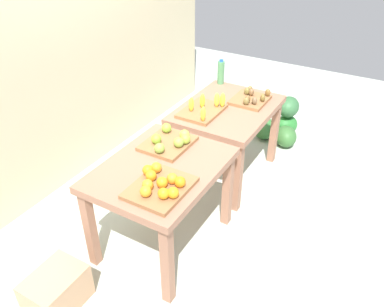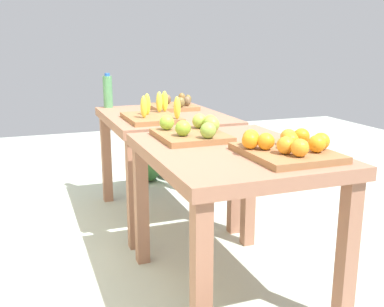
{
  "view_description": "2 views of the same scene",
  "coord_description": "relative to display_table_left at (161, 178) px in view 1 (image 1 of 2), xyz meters",
  "views": [
    {
      "loc": [
        -2.48,
        -1.38,
        2.4
      ],
      "look_at": [
        -0.08,
        0.01,
        0.59
      ],
      "focal_mm": 36.72,
      "sensor_mm": 36.0,
      "label": 1
    },
    {
      "loc": [
        -2.46,
        0.92,
        1.24
      ],
      "look_at": [
        -0.0,
        -0.0,
        0.6
      ],
      "focal_mm": 42.19,
      "sensor_mm": 36.0,
      "label": 2
    }
  ],
  "objects": [
    {
      "name": "ground_plane",
      "position": [
        0.56,
        0.0,
        -0.64
      ],
      "size": [
        8.0,
        8.0,
        0.0
      ],
      "primitive_type": "plane",
      "color": "#B1BCAD"
    },
    {
      "name": "back_wall",
      "position": [
        0.56,
        1.35,
        0.86
      ],
      "size": [
        4.4,
        0.12,
        3.0
      ],
      "primitive_type": "cube",
      "color": "beige",
      "rests_on": "ground_plane"
    },
    {
      "name": "kiwi_bin",
      "position": [
        1.34,
        -0.14,
        0.14
      ],
      "size": [
        0.36,
        0.32,
        0.1
      ],
      "color": "#91633D",
      "rests_on": "display_table_right"
    },
    {
      "name": "display_table_right",
      "position": [
        1.12,
        0.0,
        0.0
      ],
      "size": [
        1.04,
        0.8,
        0.76
      ],
      "color": "#996750",
      "rests_on": "ground_plane"
    },
    {
      "name": "apple_bin",
      "position": [
        0.27,
        0.1,
        0.15
      ],
      "size": [
        0.42,
        0.36,
        0.11
      ],
      "color": "#91633D",
      "rests_on": "display_table_left"
    },
    {
      "name": "cardboard_produce_box",
      "position": [
        -0.88,
        0.3,
        -0.5
      ],
      "size": [
        0.4,
        0.3,
        0.28
      ],
      "primitive_type": "cube",
      "color": "tan",
      "rests_on": "ground_plane"
    },
    {
      "name": "display_table_left",
      "position": [
        0.0,
        0.0,
        0.0
      ],
      "size": [
        1.04,
        0.8,
        0.76
      ],
      "color": "#996750",
      "rests_on": "ground_plane"
    },
    {
      "name": "orange_bin",
      "position": [
        -0.23,
        -0.15,
        0.15
      ],
      "size": [
        0.44,
        0.39,
        0.11
      ],
      "color": "#91633D",
      "rests_on": "display_table_left"
    },
    {
      "name": "banana_crate",
      "position": [
        0.9,
        0.14,
        0.15
      ],
      "size": [
        0.44,
        0.33,
        0.17
      ],
      "color": "#91633D",
      "rests_on": "display_table_right"
    },
    {
      "name": "watermelon_pile",
      "position": [
        2.09,
        -0.26,
        -0.46
      ],
      "size": [
        0.63,
        0.6,
        0.48
      ],
      "color": "#28732E",
      "rests_on": "ground_plane"
    },
    {
      "name": "water_bottle",
      "position": [
        1.58,
        0.31,
        0.24
      ],
      "size": [
        0.07,
        0.07,
        0.26
      ],
      "color": "#4C8C59",
      "rests_on": "display_table_right"
    }
  ]
}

